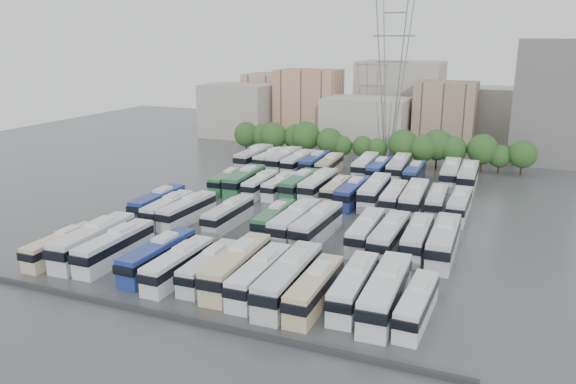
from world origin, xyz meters
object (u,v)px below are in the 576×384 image
at_px(bus_r0_s7, 237,266).
at_px(bus_r2_s8, 353,192).
at_px(bus_r2_s13, 459,205).
at_px(electricity_pylon, 392,73).
at_px(bus_r2_s9, 375,191).
at_px(bus_r2_s5, 300,184).
at_px(bus_r3_s8, 379,169).
at_px(apartment_tower, 548,102).
at_px(bus_r1_s7, 295,222).
at_px(bus_r2_s4, 280,185).
at_px(bus_r3_s3, 299,162).
at_px(bus_r1_s13, 444,241).
at_px(bus_r0_s11, 354,286).
at_px(bus_r3_s1, 271,159).
at_px(bus_r1_s8, 317,225).
at_px(bus_r0_s5, 179,264).
at_px(bus_r2_s7, 336,190).
at_px(bus_r0_s12, 386,292).
at_px(bus_r3_s0, 254,157).
at_px(bus_r1_s6, 274,218).
at_px(bus_r0_s9, 289,278).
at_px(bus_r1_s10, 366,231).
at_px(bus_r1_s2, 187,210).
at_px(bus_r3_s9, 399,168).
at_px(bus_r2_s3, 261,184).
at_px(bus_r0_s10, 315,288).
at_px(bus_r1_s0, 158,202).
at_px(bus_r3_s12, 451,173).
at_px(bus_r2_s12, 437,201).
at_px(bus_r3_s5, 329,165).
at_px(bus_r0_s0, 62,245).
at_px(bus_r2_s1, 228,180).
at_px(bus_r2_s11, 414,199).
at_px(bus_r3_s4, 315,163).
at_px(bus_r0_s1, 94,241).
at_px(bus_r3_s10, 414,173).
at_px(bus_r1_s12, 417,238).
at_px(bus_r3_s2, 284,160).
at_px(bus_r3_s13, 468,176).
at_px(bus_r0_s4, 158,256).
at_px(bus_r0_s13, 417,304).
at_px(bus_r0_s8, 260,275).
at_px(bus_r2_s2, 245,180).
at_px(bus_r2_s6, 318,185).
at_px(bus_r3_s7, 365,166).

height_order(bus_r0_s7, bus_r2_s8, bus_r0_s7).
xyz_separation_m(bus_r2_s8, bus_r2_s13, (16.86, -0.59, -0.04)).
relative_size(electricity_pylon, bus_r2_s9, 2.52).
xyz_separation_m(bus_r2_s5, bus_r3_s8, (9.89, 16.67, -0.09)).
xyz_separation_m(apartment_tower, bus_r1_s7, (-32.14, -64.53, -10.97)).
xyz_separation_m(bus_r2_s4, bus_r2_s5, (3.24, 1.03, 0.26)).
bearing_deg(bus_r3_s3, bus_r1_s13, -46.09).
height_order(bus_r0_s11, bus_r3_s1, bus_r0_s11).
relative_size(bus_r1_s8, bus_r1_s13, 0.97).
bearing_deg(bus_r0_s11, bus_r0_s5, -176.85).
bearing_deg(bus_r2_s7, bus_r2_s9, 1.89).
xyz_separation_m(bus_r0_s12, bus_r3_s0, (-39.98, 52.82, -0.01)).
distance_m(bus_r1_s6, bus_r2_s13, 28.51).
bearing_deg(bus_r0_s9, bus_r3_s8, 92.13).
height_order(bus_r0_s5, bus_r1_s6, bus_r0_s5).
bearing_deg(bus_r1_s8, bus_r2_s9, 83.21).
bearing_deg(bus_r1_s10, bus_r1_s2, -179.22).
bearing_deg(bus_r3_s9, bus_r3_s8, -154.50).
bearing_deg(bus_r2_s3, bus_r0_s9, -62.49).
bearing_deg(bus_r0_s10, bus_r1_s0, 148.69).
distance_m(bus_r2_s3, bus_r3_s12, 35.32).
height_order(bus_r2_s12, bus_r3_s3, bus_r3_s3).
distance_m(bus_r0_s9, bus_r3_s5, 54.70).
height_order(bus_r1_s7, bus_r2_s3, bus_r1_s7).
bearing_deg(bus_r2_s13, bus_r0_s0, -140.13).
bearing_deg(bus_r2_s1, bus_r2_s5, 3.85).
bearing_deg(bus_r3_s12, bus_r2_s11, -101.68).
height_order(bus_r0_s11, bus_r1_s13, bus_r1_s13).
xyz_separation_m(apartment_tower, bus_r1_s2, (-48.93, -65.07, -11.17)).
bearing_deg(bus_r3_s4, bus_r1_s10, -61.78).
relative_size(electricity_pylon, bus_r2_s13, 2.78).
xyz_separation_m(bus_r0_s1, bus_r3_s10, (29.95, 51.90, -0.32)).
distance_m(bus_r1_s10, bus_r3_s5, 38.72).
distance_m(bus_r1_s12, bus_r3_s8, 37.93).
bearing_deg(electricity_pylon, bus_r3_s5, -108.27).
bearing_deg(bus_r1_s7, bus_r0_s0, -141.30).
distance_m(bus_r0_s1, bus_r3_s8, 57.35).
bearing_deg(bus_r2_s4, bus_r3_s8, 54.08).
relative_size(bus_r3_s2, bus_r3_s8, 1.11).
distance_m(bus_r1_s6, bus_r3_s5, 34.58).
distance_m(bus_r1_s13, bus_r3_s13, 35.67).
distance_m(bus_r0_s4, bus_r0_s13, 29.89).
bearing_deg(bus_r0_s8, bus_r1_s12, 52.24).
height_order(bus_r0_s5, bus_r3_s3, bus_r3_s3).
distance_m(bus_r2_s2, bus_r3_s5, 20.00).
height_order(bus_r2_s3, bus_r2_s6, bus_r2_s6).
bearing_deg(bus_r1_s6, bus_r2_s13, 32.77).
xyz_separation_m(bus_r0_s0, bus_r2_s6, (19.80, 38.32, 0.32)).
height_order(electricity_pylon, bus_r0_s8, electricity_pylon).
bearing_deg(bus_r2_s9, bus_r3_s7, 107.47).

